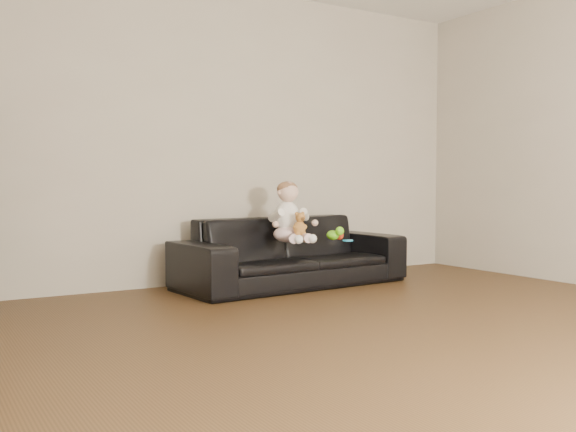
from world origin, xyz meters
TOP-DOWN VIEW (x-y plane):
  - floor at (0.00, 0.00)m, footprint 5.50×5.50m
  - wall_back at (0.00, 2.75)m, footprint 5.00×0.00m
  - sofa at (0.35, 2.25)m, footprint 2.06×0.94m
  - baby at (0.25, 2.14)m, footprint 0.39×0.46m
  - teddy_bear at (0.26, 1.99)m, footprint 0.13×0.13m
  - toy_green at (0.69, 2.13)m, footprint 0.12×0.14m
  - toy_rattle at (0.76, 2.13)m, footprint 0.08×0.08m
  - toy_blue_disc at (0.74, 1.98)m, footprint 0.10×0.10m

SIDE VIEW (x-z plane):
  - floor at x=0.00m, z-range 0.00..0.00m
  - sofa at x=0.35m, z-range 0.00..0.58m
  - toy_blue_disc at x=0.74m, z-range 0.38..0.40m
  - toy_rattle at x=0.76m, z-range 0.38..0.46m
  - toy_green at x=0.69m, z-range 0.38..0.47m
  - teddy_bear at x=0.26m, z-range 0.45..0.64m
  - baby at x=0.25m, z-range 0.35..0.86m
  - wall_back at x=0.00m, z-range -1.20..3.80m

